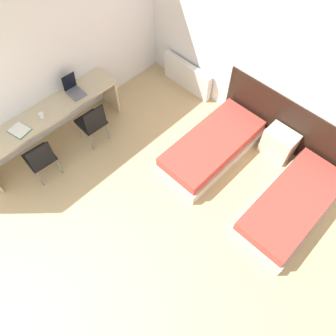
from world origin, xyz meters
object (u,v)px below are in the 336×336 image
Objects in this scene: chair_near_laptop at (92,122)px; laptop at (74,89)px; bed_near_door at (292,205)px; nightstand at (279,143)px; chair_near_notebook at (40,158)px; bed_near_window at (212,147)px.

laptop reaches higher than chair_near_laptop.
nightstand reaches higher than bed_near_door.
nightstand is at bearing 134.91° from bed_near_door.
chair_near_laptop is 1.00× the size of chair_near_notebook.
bed_near_window is 2.25× the size of chair_near_laptop.
bed_near_window and bed_near_door have the same top height.
laptop reaches higher than chair_near_notebook.
nightstand is 1.60× the size of laptop.
bed_near_door is 5.92× the size of laptop.
chair_near_laptop is (-3.14, -1.16, 0.30)m from bed_near_door.
chair_near_notebook reaches higher than bed_near_door.
chair_near_notebook is (-2.37, -2.93, 0.22)m from nightstand.
nightstand is at bearing 45.09° from bed_near_window.
chair_near_notebook is at bearing -128.95° from nightstand.
laptop is at bearing 118.82° from chair_near_notebook.
chair_near_laptop is 1.00m from chair_near_notebook.
bed_near_door is 3.84m from laptop.
bed_near_door is 1.09m from nightstand.
chair_near_laptop is (-2.37, -1.93, 0.22)m from nightstand.
laptop is at bearing -147.21° from nightstand.
laptop is (-0.49, 1.09, 0.32)m from chair_near_notebook.
chair_near_laptop and chair_near_notebook have the same top height.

